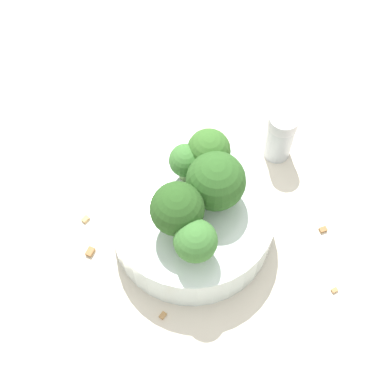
% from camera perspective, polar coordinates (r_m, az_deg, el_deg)
% --- Properties ---
extents(ground_plane, '(3.00, 3.00, 0.00)m').
position_cam_1_polar(ground_plane, '(0.57, 0.00, -4.11)').
color(ground_plane, beige).
extents(bowl, '(0.17, 0.17, 0.05)m').
position_cam_1_polar(bowl, '(0.54, 0.00, -2.94)').
color(bowl, silver).
rests_on(bowl, ground_plane).
extents(broccoli_floret_0, '(0.06, 0.06, 0.06)m').
position_cam_1_polar(broccoli_floret_0, '(0.50, 2.78, 0.72)').
color(broccoli_floret_0, '#8EB770').
rests_on(broccoli_floret_0, bowl).
extents(broccoli_floret_1, '(0.03, 0.03, 0.05)m').
position_cam_1_polar(broccoli_floret_1, '(0.52, -0.67, 3.27)').
color(broccoli_floret_1, '#84AD66').
rests_on(broccoli_floret_1, bowl).
extents(broccoli_floret_2, '(0.04, 0.04, 0.05)m').
position_cam_1_polar(broccoli_floret_2, '(0.47, 0.37, -5.31)').
color(broccoli_floret_2, '#7A9E5B').
rests_on(broccoli_floret_2, bowl).
extents(broccoli_floret_3, '(0.04, 0.04, 0.06)m').
position_cam_1_polar(broccoli_floret_3, '(0.52, 1.80, 4.37)').
color(broccoli_floret_3, '#84AD66').
rests_on(broccoli_floret_3, bowl).
extents(broccoli_floret_4, '(0.05, 0.05, 0.06)m').
position_cam_1_polar(broccoli_floret_4, '(0.48, -1.59, -1.90)').
color(broccoli_floret_4, '#7A9E5B').
rests_on(broccoli_floret_4, bowl).
extents(pepper_shaker, '(0.03, 0.03, 0.07)m').
position_cam_1_polar(pepper_shaker, '(0.60, 9.38, 5.96)').
color(pepper_shaker, '#B2B7BC').
rests_on(pepper_shaker, ground_plane).
extents(almond_crumb_0, '(0.01, 0.01, 0.01)m').
position_cam_1_polar(almond_crumb_0, '(0.56, -10.85, -6.19)').
color(almond_crumb_0, olive).
rests_on(almond_crumb_0, ground_plane).
extents(almond_crumb_1, '(0.01, 0.01, 0.01)m').
position_cam_1_polar(almond_crumb_1, '(0.58, -11.32, -2.79)').
color(almond_crumb_1, tan).
rests_on(almond_crumb_1, ground_plane).
extents(almond_crumb_2, '(0.01, 0.01, 0.01)m').
position_cam_1_polar(almond_crumb_2, '(0.58, 13.84, -3.84)').
color(almond_crumb_2, olive).
rests_on(almond_crumb_2, ground_plane).
extents(almond_crumb_3, '(0.00, 0.01, 0.01)m').
position_cam_1_polar(almond_crumb_3, '(0.56, 14.98, -10.05)').
color(almond_crumb_3, '#AD7F4C').
rests_on(almond_crumb_3, ground_plane).
extents(almond_crumb_4, '(0.01, 0.01, 0.01)m').
position_cam_1_polar(almond_crumb_4, '(0.53, -3.15, -12.96)').
color(almond_crumb_4, '#AD7F4C').
rests_on(almond_crumb_4, ground_plane).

